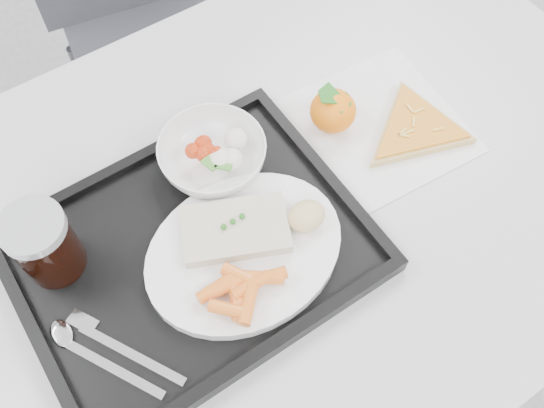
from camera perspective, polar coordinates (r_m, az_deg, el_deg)
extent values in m
cube|color=#ABABAD|center=(0.87, -0.07, -0.14)|extent=(1.20, 0.80, 0.03)
cylinder|color=#47474C|center=(1.54, 9.90, 11.93)|extent=(0.04, 0.04, 0.72)
cube|color=#34353B|center=(1.45, -9.27, 13.40)|extent=(0.49, 0.49, 0.04)
cylinder|color=#47474C|center=(1.50, -10.65, 0.11)|extent=(0.03, 0.03, 0.43)
cylinder|color=#47474C|center=(1.58, 0.81, 6.41)|extent=(0.03, 0.03, 0.43)
cylinder|color=#47474C|center=(1.71, -16.39, 8.85)|extent=(0.03, 0.03, 0.43)
cylinder|color=#47474C|center=(1.78, -5.89, 14.17)|extent=(0.03, 0.03, 0.43)
cube|color=black|center=(0.82, -7.50, -4.61)|extent=(0.45, 0.35, 0.01)
cube|color=black|center=(0.89, -12.95, 3.96)|extent=(0.45, 0.02, 0.01)
cube|color=black|center=(0.75, -1.10, -13.84)|extent=(0.45, 0.02, 0.01)
cube|color=black|center=(0.86, 4.91, 3.03)|extent=(0.02, 0.32, 0.01)
cube|color=black|center=(0.81, -21.24, -11.68)|extent=(0.02, 0.32, 0.01)
cylinder|color=white|center=(0.80, -2.63, -4.49)|extent=(0.27, 0.27, 0.02)
cube|color=beige|center=(0.79, -3.46, -2.37)|extent=(0.16, 0.13, 0.02)
sphere|color=#236B1C|center=(0.78, -4.58, -2.16)|extent=(0.01, 0.01, 0.01)
sphere|color=#236B1C|center=(0.78, -3.71, -1.66)|extent=(0.01, 0.01, 0.01)
sphere|color=#236B1C|center=(0.79, -2.84, -1.16)|extent=(0.01, 0.01, 0.01)
ellipsoid|color=tan|center=(0.79, 3.26, -1.13)|extent=(0.06, 0.05, 0.03)
imported|color=white|center=(0.86, -5.61, 4.57)|extent=(0.15, 0.15, 0.05)
cylinder|color=black|center=(0.81, -20.52, -3.74)|extent=(0.08, 0.08, 0.10)
cylinder|color=#A5A8AD|center=(0.76, -21.71, -2.02)|extent=(0.08, 0.08, 0.01)
cube|color=silver|center=(0.78, -14.92, -14.63)|extent=(0.08, 0.14, 0.00)
ellipsoid|color=silver|center=(0.80, -19.21, -11.42)|extent=(0.04, 0.05, 0.01)
cube|color=silver|center=(0.77, -13.06, -13.62)|extent=(0.08, 0.14, 0.00)
cube|color=silver|center=(0.80, -17.38, -10.52)|extent=(0.04, 0.04, 0.00)
cube|color=white|center=(0.94, 9.59, 7.10)|extent=(0.27, 0.26, 0.00)
ellipsoid|color=orange|center=(0.91, 5.76, 8.71)|extent=(0.08, 0.08, 0.06)
cube|color=#236B1C|center=(0.89, 5.93, 9.91)|extent=(0.03, 0.05, 0.02)
cube|color=#236B1C|center=(0.89, 5.93, 9.91)|extent=(0.05, 0.04, 0.02)
cylinder|color=tan|center=(0.94, 13.34, 6.87)|extent=(0.23, 0.23, 0.01)
cylinder|color=#C03B08|center=(0.94, 13.44, 7.16)|extent=(0.20, 0.20, 0.00)
cube|color=#EABC47|center=(0.92, 12.18, 6.64)|extent=(0.02, 0.00, 0.00)
cube|color=#EABC47|center=(0.92, 12.68, 6.60)|extent=(0.02, 0.01, 0.00)
cube|color=#EABC47|center=(0.94, 15.38, 6.80)|extent=(0.02, 0.01, 0.00)
cube|color=#EABC47|center=(0.95, 12.83, 8.79)|extent=(0.01, 0.02, 0.00)
cube|color=#EABC47|center=(0.93, 13.16, 7.52)|extent=(0.01, 0.01, 0.00)
cube|color=#EABC47|center=(0.92, 12.26, 6.32)|extent=(0.01, 0.01, 0.00)
cube|color=#EABC47|center=(0.95, 13.61, 8.53)|extent=(0.02, 0.01, 0.00)
cylinder|color=orange|center=(0.75, -3.33, -9.08)|extent=(0.04, 0.05, 0.02)
cylinder|color=orange|center=(0.75, -2.00, -7.68)|extent=(0.05, 0.02, 0.02)
cylinder|color=orange|center=(0.76, -5.34, -7.93)|extent=(0.05, 0.02, 0.02)
cylinder|color=orange|center=(0.74, -4.03, -9.89)|extent=(0.05, 0.05, 0.02)
cylinder|color=orange|center=(0.76, -0.49, -6.91)|extent=(0.05, 0.03, 0.02)
cylinder|color=orange|center=(0.76, -2.92, -6.82)|extent=(0.04, 0.05, 0.02)
cylinder|color=orange|center=(0.76, -3.43, -8.29)|extent=(0.03, 0.05, 0.02)
cylinder|color=orange|center=(0.76, -0.79, -6.94)|extent=(0.05, 0.04, 0.02)
cylinder|color=orange|center=(0.74, -2.27, -9.47)|extent=(0.05, 0.05, 0.02)
cylinder|color=orange|center=(0.76, -4.36, -7.75)|extent=(0.05, 0.02, 0.02)
sphere|color=#B22B0C|center=(0.85, -6.47, 4.68)|extent=(0.02, 0.02, 0.02)
sphere|color=#B22B0C|center=(0.84, -5.24, 4.72)|extent=(0.02, 0.02, 0.02)
sphere|color=#B22B0C|center=(0.85, -6.09, 5.03)|extent=(0.02, 0.02, 0.02)
sphere|color=#B22B0C|center=(0.86, -6.44, 5.73)|extent=(0.02, 0.02, 0.02)
sphere|color=#B22B0C|center=(0.86, -6.59, 5.64)|extent=(0.02, 0.02, 0.02)
sphere|color=#B22B0C|center=(0.85, -7.46, 4.98)|extent=(0.02, 0.02, 0.02)
ellipsoid|color=silver|center=(0.86, -3.44, 6.13)|extent=(0.03, 0.03, 0.03)
ellipsoid|color=silver|center=(0.84, -4.87, 4.10)|extent=(0.03, 0.03, 0.03)
ellipsoid|color=silver|center=(0.84, -4.93, 4.30)|extent=(0.03, 0.03, 0.03)
ellipsoid|color=silver|center=(0.84, -3.89, 4.25)|extent=(0.03, 0.03, 0.03)
cube|color=#45842C|center=(0.83, -4.49, 3.90)|extent=(0.03, 0.03, 0.00)
cube|color=#45842C|center=(0.83, -5.64, 4.01)|extent=(0.03, 0.03, 0.00)
cube|color=#45842C|center=(0.84, -4.85, 4.45)|extent=(0.03, 0.03, 0.00)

